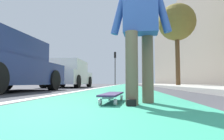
# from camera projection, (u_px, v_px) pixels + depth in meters

# --- Properties ---
(ground_plane) EXTENTS (80.00, 80.00, 0.00)m
(ground_plane) POSITION_uv_depth(u_px,v_px,m) (124.00, 87.00, 10.79)
(ground_plane) COLOR #38383D
(bike_lane_paint) EXTENTS (56.00, 2.16, 0.00)m
(bike_lane_paint) POSITION_uv_depth(u_px,v_px,m) (127.00, 85.00, 24.70)
(bike_lane_paint) COLOR #288466
(bike_lane_paint) RESTS_ON ground
(lane_stripe_white) EXTENTS (52.00, 0.16, 0.01)m
(lane_stripe_white) POSITION_uv_depth(u_px,v_px,m) (115.00, 85.00, 20.84)
(lane_stripe_white) COLOR silver
(lane_stripe_white) RESTS_ON ground
(sidewalk_curb) EXTENTS (52.00, 3.20, 0.12)m
(sidewalk_curb) POSITION_uv_depth(u_px,v_px,m) (163.00, 85.00, 18.42)
(sidewalk_curb) COLOR #9E9B93
(sidewalk_curb) RESTS_ON ground
(building_facade) EXTENTS (40.00, 1.20, 9.97)m
(building_facade) POSITION_uv_depth(u_px,v_px,m) (183.00, 43.00, 22.46)
(building_facade) COLOR gray
(building_facade) RESTS_ON ground
(skateboard) EXTENTS (0.85, 0.26, 0.11)m
(skateboard) POSITION_uv_depth(u_px,v_px,m) (112.00, 95.00, 2.38)
(skateboard) COLOR white
(skateboard) RESTS_ON ground
(skater_person) EXTENTS (0.45, 0.72, 1.64)m
(skater_person) POSITION_uv_depth(u_px,v_px,m) (140.00, 24.00, 2.26)
(skater_person) COLOR brown
(skater_person) RESTS_ON ground
(parked_car_near) EXTENTS (4.37, 2.14, 1.49)m
(parked_car_near) POSITION_uv_depth(u_px,v_px,m) (0.00, 65.00, 5.13)
(parked_car_near) COLOR navy
(parked_car_near) RESTS_ON ground
(parked_car_mid) EXTENTS (4.30, 1.94, 1.48)m
(parked_car_mid) POSITION_uv_depth(u_px,v_px,m) (69.00, 75.00, 10.69)
(parked_car_mid) COLOR silver
(parked_car_mid) RESTS_ON ground
(traffic_light) EXTENTS (0.33, 0.28, 4.45)m
(traffic_light) POSITION_uv_depth(u_px,v_px,m) (115.00, 62.00, 25.92)
(traffic_light) COLOR #2D2D2D
(traffic_light) RESTS_ON ground
(street_tree_mid) EXTENTS (2.21, 2.21, 5.02)m
(street_tree_mid) POSITION_uv_depth(u_px,v_px,m) (177.00, 23.00, 11.54)
(street_tree_mid) COLOR brown
(street_tree_mid) RESTS_ON ground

